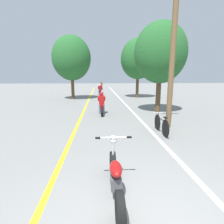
# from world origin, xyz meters

# --- Properties ---
(lane_stripe_center) EXTENTS (0.14, 48.00, 0.01)m
(lane_stripe_center) POSITION_xyz_m (-1.70, 12.89, 0.00)
(lane_stripe_center) COLOR yellow
(lane_stripe_center) RESTS_ON ground
(lane_stripe_edge) EXTENTS (0.14, 48.00, 0.01)m
(lane_stripe_edge) POSITION_xyz_m (1.62, 12.89, 0.00)
(lane_stripe_edge) COLOR white
(lane_stripe_edge) RESTS_ON ground
(utility_pole) EXTENTS (1.10, 0.24, 7.30)m
(utility_pole) POSITION_xyz_m (2.61, 5.59, 3.74)
(utility_pole) COLOR brown
(utility_pole) RESTS_ON ground
(roadside_tree_right_near) EXTENTS (3.32, 2.99, 5.72)m
(roadside_tree_right_near) POSITION_xyz_m (3.29, 9.15, 3.80)
(roadside_tree_right_near) COLOR #513A23
(roadside_tree_right_near) RESTS_ON ground
(roadside_tree_right_far) EXTENTS (3.80, 3.42, 6.41)m
(roadside_tree_right_far) POSITION_xyz_m (3.67, 17.41, 4.22)
(roadside_tree_right_far) COLOR #513A23
(roadside_tree_right_far) RESTS_ON ground
(roadside_tree_left) EXTENTS (3.89, 3.50, 6.41)m
(roadside_tree_left) POSITION_xyz_m (-3.37, 16.48, 4.16)
(roadside_tree_left) COLOR #513A23
(roadside_tree_left) RESTS_ON ground
(motorcycle_foreground) EXTENTS (0.79, 2.06, 1.06)m
(motorcycle_foreground) POSITION_xyz_m (-0.31, 0.94, 0.42)
(motorcycle_foreground) COLOR black
(motorcycle_foreground) RESTS_ON ground
(motorcycle_rider_lead) EXTENTS (0.50, 2.04, 1.42)m
(motorcycle_rider_lead) POSITION_xyz_m (-0.47, 8.76, 0.54)
(motorcycle_rider_lead) COLOR black
(motorcycle_rider_lead) RESTS_ON ground
(motorcycle_rider_mid) EXTENTS (0.50, 2.09, 1.42)m
(motorcycle_rider_mid) POSITION_xyz_m (-0.53, 19.72, 0.53)
(motorcycle_rider_mid) COLOR black
(motorcycle_rider_mid) RESTS_ON ground
(motorcycle_rider_far) EXTENTS (0.50, 2.08, 1.36)m
(motorcycle_rider_far) POSITION_xyz_m (-0.21, 30.41, 0.51)
(motorcycle_rider_far) COLOR black
(motorcycle_rider_far) RESTS_ON ground
(bicycle_parked) EXTENTS (0.44, 1.67, 0.81)m
(bicycle_parked) POSITION_xyz_m (1.96, 4.71, 0.37)
(bicycle_parked) COLOR black
(bicycle_parked) RESTS_ON ground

